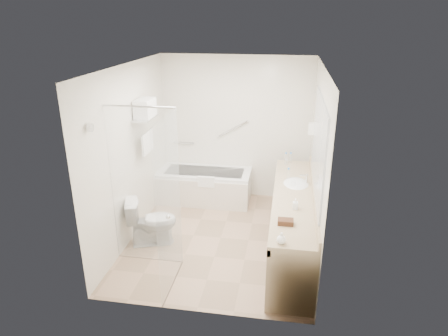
% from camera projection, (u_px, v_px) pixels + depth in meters
% --- Properties ---
extents(floor, '(3.20, 3.20, 0.00)m').
position_uv_depth(floor, '(221.00, 238.00, 5.94)').
color(floor, tan).
rests_on(floor, ground).
extents(ceiling, '(2.60, 3.20, 0.10)m').
position_uv_depth(ceiling, '(220.00, 66.00, 5.04)').
color(ceiling, silver).
rests_on(ceiling, wall_back).
extents(wall_back, '(2.60, 0.10, 2.50)m').
position_uv_depth(wall_back, '(236.00, 128.00, 6.97)').
color(wall_back, beige).
rests_on(wall_back, ground).
extents(wall_front, '(2.60, 0.10, 2.50)m').
position_uv_depth(wall_front, '(193.00, 212.00, 4.02)').
color(wall_front, beige).
rests_on(wall_front, ground).
extents(wall_left, '(0.10, 3.20, 2.50)m').
position_uv_depth(wall_left, '(131.00, 154.00, 5.69)').
color(wall_left, beige).
rests_on(wall_left, ground).
extents(wall_right, '(0.10, 3.20, 2.50)m').
position_uv_depth(wall_right, '(317.00, 164.00, 5.30)').
color(wall_right, beige).
rests_on(wall_right, ground).
extents(bathtub, '(1.60, 0.73, 0.59)m').
position_uv_depth(bathtub, '(205.00, 186.00, 7.06)').
color(bathtub, silver).
rests_on(bathtub, floor).
extents(grab_bar_short, '(0.40, 0.03, 0.03)m').
position_uv_depth(grab_bar_short, '(183.00, 143.00, 7.18)').
color(grab_bar_short, silver).
rests_on(grab_bar_short, wall_back).
extents(grab_bar_long, '(0.53, 0.03, 0.33)m').
position_uv_depth(grab_bar_long, '(233.00, 129.00, 6.94)').
color(grab_bar_long, silver).
rests_on(grab_bar_long, wall_back).
extents(shower_enclosure, '(0.96, 0.91, 2.11)m').
position_uv_depth(shower_enclosure, '(156.00, 196.00, 4.80)').
color(shower_enclosure, silver).
rests_on(shower_enclosure, floor).
extents(towel_shelf, '(0.24, 0.55, 0.81)m').
position_uv_depth(towel_shelf, '(145.00, 114.00, 5.81)').
color(towel_shelf, silver).
rests_on(towel_shelf, wall_left).
extents(vanity_counter, '(0.55, 2.70, 0.95)m').
position_uv_depth(vanity_counter, '(293.00, 209.00, 5.42)').
color(vanity_counter, tan).
rests_on(vanity_counter, floor).
extents(sink, '(0.40, 0.52, 0.14)m').
position_uv_depth(sink, '(296.00, 185.00, 5.72)').
color(sink, silver).
rests_on(sink, vanity_counter).
extents(faucet, '(0.03, 0.03, 0.14)m').
position_uv_depth(faucet, '(307.00, 179.00, 5.66)').
color(faucet, silver).
rests_on(faucet, vanity_counter).
extents(mirror, '(0.02, 2.00, 1.20)m').
position_uv_depth(mirror, '(319.00, 146.00, 5.05)').
color(mirror, '#A9AEB6').
rests_on(mirror, wall_right).
extents(hairdryer_unit, '(0.08, 0.10, 0.18)m').
position_uv_depth(hairdryer_unit, '(311.00, 129.00, 6.20)').
color(hairdryer_unit, white).
rests_on(hairdryer_unit, wall_right).
extents(toilet, '(0.79, 0.60, 0.69)m').
position_uv_depth(toilet, '(152.00, 222.00, 5.70)').
color(toilet, silver).
rests_on(toilet, floor).
extents(amenity_basket, '(0.18, 0.12, 0.06)m').
position_uv_depth(amenity_basket, '(286.00, 222.00, 4.59)').
color(amenity_basket, '#482D19').
rests_on(amenity_basket, vanity_counter).
extents(soap_bottle_a, '(0.07, 0.14, 0.06)m').
position_uv_depth(soap_bottle_a, '(295.00, 207.00, 4.94)').
color(soap_bottle_a, white).
rests_on(soap_bottle_a, vanity_counter).
extents(soap_bottle_b, '(0.11, 0.14, 0.10)m').
position_uv_depth(soap_bottle_b, '(281.00, 239.00, 4.19)').
color(soap_bottle_b, white).
rests_on(soap_bottle_b, vanity_counter).
extents(water_bottle_left, '(0.05, 0.05, 0.17)m').
position_uv_depth(water_bottle_left, '(288.00, 174.00, 5.83)').
color(water_bottle_left, silver).
rests_on(water_bottle_left, vanity_counter).
extents(water_bottle_mid, '(0.05, 0.05, 0.18)m').
position_uv_depth(water_bottle_mid, '(291.00, 158.00, 6.47)').
color(water_bottle_mid, silver).
rests_on(water_bottle_mid, vanity_counter).
extents(water_bottle_right, '(0.05, 0.05, 0.17)m').
position_uv_depth(water_bottle_right, '(286.00, 158.00, 6.49)').
color(water_bottle_right, silver).
rests_on(water_bottle_right, vanity_counter).
extents(drinking_glass_near, '(0.09, 0.09, 0.10)m').
position_uv_depth(drinking_glass_near, '(293.00, 183.00, 5.58)').
color(drinking_glass_near, silver).
rests_on(drinking_glass_near, vanity_counter).
extents(drinking_glass_far, '(0.08, 0.08, 0.09)m').
position_uv_depth(drinking_glass_far, '(286.00, 162.00, 6.42)').
color(drinking_glass_far, silver).
rests_on(drinking_glass_far, vanity_counter).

